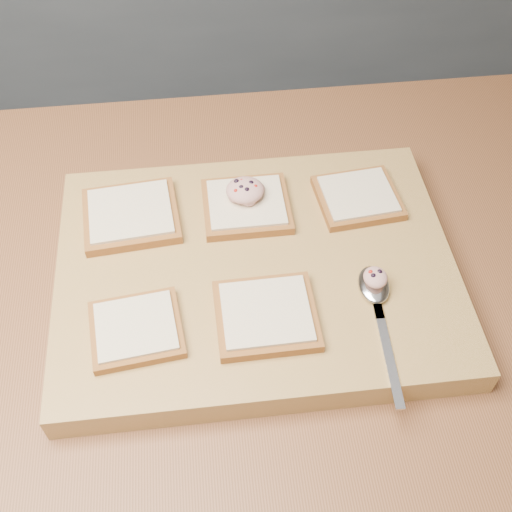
{
  "coord_description": "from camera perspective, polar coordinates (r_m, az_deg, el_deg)",
  "views": [
    {
      "loc": [
        -0.01,
        -0.55,
        1.61
      ],
      "look_at": [
        0.05,
        -0.02,
        0.96
      ],
      "focal_mm": 45.0,
      "sensor_mm": 36.0,
      "label": 1
    }
  ],
  "objects": [
    {
      "name": "bread_near_center",
      "position": [
        0.79,
        0.91,
        -5.27
      ],
      "size": [
        0.13,
        0.12,
        0.02
      ],
      "color": "#965B26",
      "rests_on": "cutting_board"
    },
    {
      "name": "back_counter",
      "position": [
        2.28,
        -5.7,
        20.71
      ],
      "size": [
        3.6,
        0.62,
        0.94
      ],
      "color": "slate",
      "rests_on": "ground"
    },
    {
      "name": "bread_far_center",
      "position": [
        0.91,
        -0.86,
        4.5
      ],
      "size": [
        0.12,
        0.11,
        0.02
      ],
      "color": "#965B26",
      "rests_on": "cutting_board"
    },
    {
      "name": "island_counter",
      "position": [
        1.28,
        -2.26,
        -13.77
      ],
      "size": [
        2.0,
        0.8,
        0.9
      ],
      "color": "slate",
      "rests_on": "ground"
    },
    {
      "name": "bread_far_right",
      "position": [
        0.93,
        9.04,
        5.19
      ],
      "size": [
        0.12,
        0.11,
        0.02
      ],
      "color": "#965B26",
      "rests_on": "cutting_board"
    },
    {
      "name": "bread_near_left",
      "position": [
        0.79,
        -10.6,
        -6.38
      ],
      "size": [
        0.12,
        0.11,
        0.02
      ],
      "color": "#965B26",
      "rests_on": "cutting_board"
    },
    {
      "name": "cutting_board",
      "position": [
        0.87,
        0.0,
        -1.44
      ],
      "size": [
        0.53,
        0.4,
        0.04
      ],
      "primitive_type": "cube",
      "color": "#B2874C",
      "rests_on": "island_counter"
    },
    {
      "name": "bread_far_left",
      "position": [
        0.91,
        -11.06,
        3.61
      ],
      "size": [
        0.14,
        0.13,
        0.02
      ],
      "color": "#965B26",
      "rests_on": "cutting_board"
    },
    {
      "name": "ground",
      "position": [
        1.7,
        -1.76,
        -20.37
      ],
      "size": [
        4.0,
        4.0,
        0.0
      ],
      "primitive_type": "plane",
      "color": "#515459",
      "rests_on": "ground"
    },
    {
      "name": "spoon_salad",
      "position": [
        0.82,
        10.57,
        -1.87
      ],
      "size": [
        0.03,
        0.03,
        0.02
      ],
      "color": "#D59488",
      "rests_on": "spoon"
    },
    {
      "name": "tuna_salad_dollop",
      "position": [
        0.9,
        -0.99,
        5.88
      ],
      "size": [
        0.05,
        0.05,
        0.03
      ],
      "color": "#D59488",
      "rests_on": "bread_far_center"
    },
    {
      "name": "spoon",
      "position": [
        0.82,
        10.59,
        -3.37
      ],
      "size": [
        0.04,
        0.2,
        0.01
      ],
      "color": "silver",
      "rests_on": "cutting_board"
    }
  ]
}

